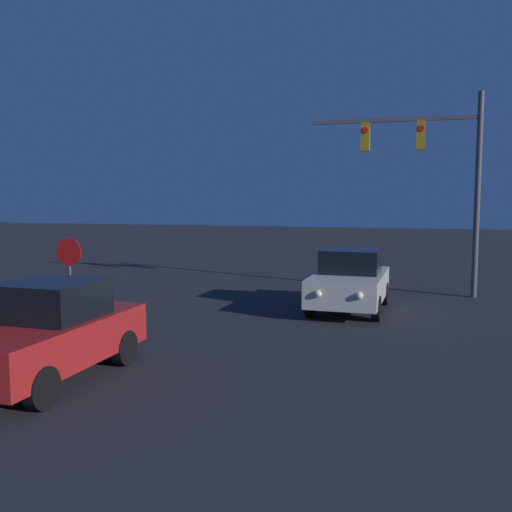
{
  "coord_description": "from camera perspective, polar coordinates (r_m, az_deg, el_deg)",
  "views": [
    {
      "loc": [
        4.01,
        -0.94,
        3.13
      ],
      "look_at": [
        0.0,
        12.64,
        1.68
      ],
      "focal_mm": 40.0,
      "sensor_mm": 36.0,
      "label": 1
    }
  ],
  "objects": [
    {
      "name": "traffic_signal_mast",
      "position": [
        19.05,
        17.33,
        8.97
      ],
      "size": [
        5.3,
        0.3,
        6.37
      ],
      "color": "#4C4C51",
      "rests_on": "ground_plane"
    },
    {
      "name": "car_far",
      "position": [
        16.07,
        9.37,
        -2.49
      ],
      "size": [
        1.95,
        3.97,
        1.69
      ],
      "rotation": [
        0.0,
        0.0,
        3.13
      ],
      "color": "beige",
      "rests_on": "ground_plane"
    },
    {
      "name": "car_near",
      "position": [
        10.52,
        -20.32,
        -7.19
      ],
      "size": [
        1.94,
        3.96,
        1.69
      ],
      "rotation": [
        0.0,
        0.0,
        3.13
      ],
      "color": "#B21E1E",
      "rests_on": "ground_plane"
    },
    {
      "name": "stop_sign",
      "position": [
        16.34,
        -18.18,
        -0.41
      ],
      "size": [
        0.76,
        0.07,
        2.05
      ],
      "color": "#4C4C51",
      "rests_on": "ground_plane"
    }
  ]
}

